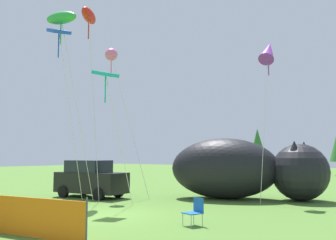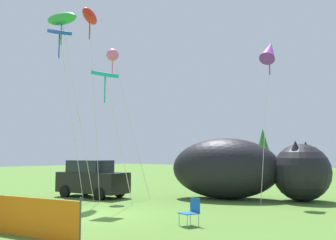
% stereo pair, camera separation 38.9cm
% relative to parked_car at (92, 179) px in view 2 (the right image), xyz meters
% --- Properties ---
extents(ground_plane, '(120.00, 120.00, 0.00)m').
position_rel_parked_car_xyz_m(ground_plane, '(4.96, -3.68, -0.99)').
color(ground_plane, '#4C752D').
extents(parked_car, '(4.24, 2.24, 2.02)m').
position_rel_parked_car_xyz_m(parked_car, '(0.00, 0.00, 0.00)').
color(parked_car, black).
rests_on(parked_car, ground).
extents(folding_chair, '(0.67, 0.67, 0.90)m').
position_rel_parked_car_xyz_m(folding_chair, '(9.09, -3.23, -0.49)').
color(folding_chair, '#1959A5').
rests_on(folding_chair, ground).
extents(inflatable_cat, '(8.19, 5.57, 3.20)m').
position_rel_parked_car_xyz_m(inflatable_cat, '(7.03, 4.39, 0.48)').
color(inflatable_cat, black).
rests_on(inflatable_cat, ground).
extents(kite_blue_box, '(1.09, 2.41, 8.58)m').
position_rel_parked_car_xyz_m(kite_blue_box, '(1.00, -2.97, 7.15)').
color(kite_blue_box, silver).
rests_on(kite_blue_box, ground).
extents(kite_teal_diamond, '(1.10, 2.15, 6.18)m').
position_rel_parked_car_xyz_m(kite_teal_diamond, '(3.70, -2.36, 4.85)').
color(kite_teal_diamond, silver).
rests_on(kite_teal_diamond, ground).
extents(kite_red_lizard, '(2.05, 1.93, 10.26)m').
position_rel_parked_car_xyz_m(kite_red_lizard, '(0.52, -0.78, 8.85)').
color(kite_red_lizard, silver).
rests_on(kite_red_lizard, ground).
extents(kite_pink_octopus, '(2.87, 0.89, 8.44)m').
position_rel_parked_car_xyz_m(kite_pink_octopus, '(0.59, 0.88, 7.02)').
color(kite_pink_octopus, silver).
rests_on(kite_pink_octopus, ground).
extents(kite_green_fish, '(2.10, 2.56, 9.36)m').
position_rel_parked_car_xyz_m(kite_green_fish, '(1.19, -3.02, 7.92)').
color(kite_green_fish, silver).
rests_on(kite_green_fish, ground).
extents(kite_purple_delta, '(1.01, 2.51, 8.59)m').
position_rel_parked_car_xyz_m(kite_purple_delta, '(8.36, 4.83, 6.77)').
color(kite_purple_delta, silver).
rests_on(kite_purple_delta, ground).
extents(horizon_tree_east, '(2.37, 2.37, 5.66)m').
position_rel_parked_car_xyz_m(horizon_tree_east, '(-4.43, 31.14, 2.48)').
color(horizon_tree_east, brown).
rests_on(horizon_tree_east, ground).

